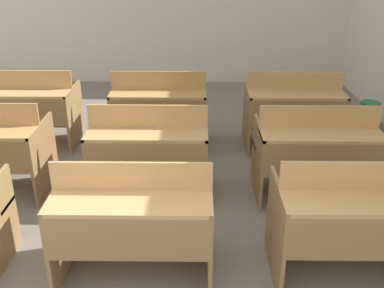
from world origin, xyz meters
The scene contains 8 objects.
bench_front_center centered at (0.14, 1.40, 0.48)m, with size 1.10×0.69×0.93m.
bench_front_right centered at (1.70, 1.43, 0.48)m, with size 1.10×0.69×0.93m.
bench_second_center centered at (0.13, 2.58, 0.48)m, with size 1.10×0.69×0.93m.
bench_second_right centered at (1.70, 2.58, 0.48)m, with size 1.10×0.69×0.93m.
bench_third_left centered at (-1.44, 3.78, 0.48)m, with size 1.10×0.69×0.93m.
bench_third_center centered at (0.13, 3.77, 0.48)m, with size 1.10×0.69×0.93m.
bench_third_right centered at (1.72, 3.76, 0.48)m, with size 1.10×0.69×0.93m.
wastepaper_bin centered at (2.88, 4.40, 0.18)m, with size 0.26×0.26×0.36m.
Camera 1 is at (0.58, -1.27, 2.26)m, focal length 42.00 mm.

